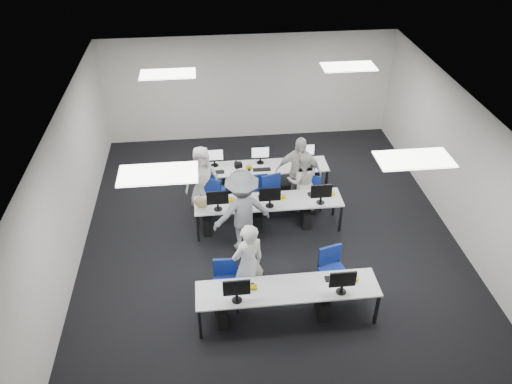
{
  "coord_description": "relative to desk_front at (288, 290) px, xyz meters",
  "views": [
    {
      "loc": [
        -1.21,
        -8.43,
        7.07
      ],
      "look_at": [
        -0.28,
        0.18,
        1.0
      ],
      "focal_mm": 35.0,
      "sensor_mm": 36.0,
      "label": 1
    }
  ],
  "objects": [
    {
      "name": "chair_2",
      "position": [
        -1.23,
        3.25,
        -0.38
      ],
      "size": [
        0.56,
        0.59,
        0.94
      ],
      "rotation": [
        0.0,
        0.0,
        0.23
      ],
      "color": "navy",
      "rests_on": "ground"
    },
    {
      "name": "equipment_front",
      "position": [
        -0.19,
        -0.02,
        -0.32
      ],
      "size": [
        2.51,
        0.41,
        1.19
      ],
      "color": "#0D27B3",
      "rests_on": "desk_front"
    },
    {
      "name": "handbag",
      "position": [
        -1.43,
        2.54,
        0.18
      ],
      "size": [
        0.36,
        0.26,
        0.27
      ],
      "primitive_type": "ellipsoid",
      "rotation": [
        0.0,
        0.0,
        -0.16
      ],
      "color": "#967B4D",
      "rests_on": "desk_mid"
    },
    {
      "name": "student_1",
      "position": [
        0.86,
        3.25,
        0.06
      ],
      "size": [
        0.8,
        0.66,
        1.49
      ],
      "primitive_type": "imported",
      "rotation": [
        0.0,
        0.0,
        3.0
      ],
      "color": "white",
      "rests_on": "ground"
    },
    {
      "name": "chair_3",
      "position": [
        -0.1,
        3.27,
        -0.41
      ],
      "size": [
        0.45,
        0.49,
        0.87
      ],
      "rotation": [
        0.0,
        0.0,
        0.06
      ],
      "color": "navy",
      "rests_on": "ground"
    },
    {
      "name": "room",
      "position": [
        0.0,
        2.4,
        0.82
      ],
      "size": [
        9.0,
        9.02,
        3.0
      ],
      "color": "black",
      "rests_on": "ground"
    },
    {
      "name": "chair_0",
      "position": [
        -1.06,
        0.46,
        -0.39
      ],
      "size": [
        0.48,
        0.52,
        0.92
      ],
      "rotation": [
        0.0,
        0.0,
        -0.05
      ],
      "color": "navy",
      "rests_on": "ground"
    },
    {
      "name": "desk_back",
      "position": [
        0.0,
        4.0,
        0.0
      ],
      "size": [
        3.2,
        0.7,
        0.73
      ],
      "color": "silver",
      "rests_on": "ground"
    },
    {
      "name": "chair_6",
      "position": [
        0.09,
        3.46,
        -0.38
      ],
      "size": [
        0.59,
        0.62,
        0.97
      ],
      "rotation": [
        0.0,
        0.0,
        0.26
      ],
      "color": "navy",
      "rests_on": "ground"
    },
    {
      "name": "student_0",
      "position": [
        -0.64,
        0.52,
        0.2
      ],
      "size": [
        0.76,
        0.65,
        1.77
      ],
      "primitive_type": "imported",
      "rotation": [
        0.0,
        0.0,
        3.57
      ],
      "color": "white",
      "rests_on": "ground"
    },
    {
      "name": "desk_front",
      "position": [
        0.0,
        0.0,
        0.0
      ],
      "size": [
        3.2,
        0.7,
        0.73
      ],
      "color": "silver",
      "rests_on": "ground"
    },
    {
      "name": "student_2",
      "position": [
        -1.41,
        3.47,
        0.13
      ],
      "size": [
        0.82,
        0.56,
        1.63
      ],
      "primitive_type": "imported",
      "rotation": [
        0.0,
        0.0,
        -0.06
      ],
      "color": "white",
      "rests_on": "ground"
    },
    {
      "name": "equipment_mid",
      "position": [
        -0.19,
        2.58,
        -0.32
      ],
      "size": [
        2.91,
        0.41,
        1.19
      ],
      "color": "white",
      "rests_on": "desk_mid"
    },
    {
      "name": "dslr_camera",
      "position": [
        -0.67,
        2.17,
        1.27
      ],
      "size": [
        0.18,
        0.21,
        0.1
      ],
      "primitive_type": "cube",
      "rotation": [
        0.0,
        0.0,
        3.41
      ],
      "color": "black",
      "rests_on": "photographer"
    },
    {
      "name": "desk_mid",
      "position": [
        0.0,
        2.6,
        0.0
      ],
      "size": [
        3.2,
        0.7,
        0.73
      ],
      "color": "silver",
      "rests_on": "ground"
    },
    {
      "name": "ceiling_panels",
      "position": [
        0.0,
        2.4,
        2.3
      ],
      "size": [
        5.2,
        4.6,
        0.02
      ],
      "color": "white",
      "rests_on": "room"
    },
    {
      "name": "student_3",
      "position": [
        0.79,
        3.39,
        0.22
      ],
      "size": [
        1.13,
        0.67,
        1.8
      ],
      "primitive_type": "imported",
      "rotation": [
        0.0,
        0.0,
        -0.23
      ],
      "color": "white",
      "rests_on": "ground"
    },
    {
      "name": "chair_7",
      "position": [
        1.11,
        3.41,
        -0.4
      ],
      "size": [
        0.53,
        0.56,
        0.9
      ],
      "rotation": [
        0.0,
        0.0,
        -0.2
      ],
      "color": "navy",
      "rests_on": "ground"
    },
    {
      "name": "chair_4",
      "position": [
        1.04,
        3.26,
        -0.39
      ],
      "size": [
        0.59,
        0.61,
        0.93
      ],
      "rotation": [
        0.0,
        0.0,
        0.32
      ],
      "color": "navy",
      "rests_on": "ground"
    },
    {
      "name": "photographer",
      "position": [
        -0.62,
        2.0,
        0.26
      ],
      "size": [
        1.36,
        1.0,
        1.89
      ],
      "primitive_type": "imported",
      "rotation": [
        0.0,
        0.0,
        3.41
      ],
      "color": "slate",
      "rests_on": "ground"
    },
    {
      "name": "chair_5",
      "position": [
        -1.14,
        3.47,
        -0.39
      ],
      "size": [
        0.6,
        0.62,
        0.93
      ],
      "rotation": [
        0.0,
        0.0,
        -0.37
      ],
      "color": "navy",
      "rests_on": "ground"
    },
    {
      "name": "equipment_back",
      "position": [
        0.19,
        4.02,
        -0.32
      ],
      "size": [
        2.91,
        0.41,
        1.19
      ],
      "color": "white",
      "rests_on": "desk_back"
    },
    {
      "name": "chair_1",
      "position": [
        0.96,
        0.53,
        -0.37
      ],
      "size": [
        0.59,
        0.62,
        0.98
      ],
      "rotation": [
        0.0,
        0.0,
        0.26
      ],
      "color": "navy",
      "rests_on": "ground"
    }
  ]
}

